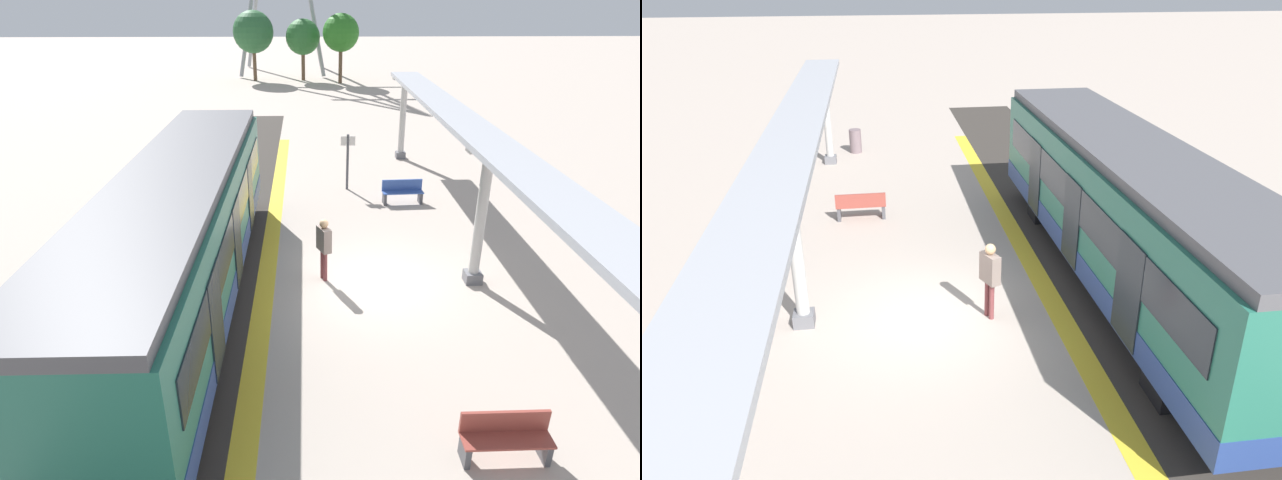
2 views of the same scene
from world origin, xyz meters
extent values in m
plane|color=#B4A598|center=(0.00, 0.00, 0.00)|extent=(176.00, 176.00, 0.00)
cube|color=gold|center=(-2.89, 0.00, 0.00)|extent=(0.50, 30.83, 0.01)
cube|color=#38332D|center=(-4.74, 0.00, 0.00)|extent=(3.20, 42.83, 0.01)
cube|color=#256B58|center=(-4.74, -0.90, 1.94)|extent=(2.60, 13.51, 2.60)
cube|color=navy|center=(-4.74, -0.90, 0.92)|extent=(2.63, 13.53, 0.55)
cube|color=#515156|center=(-4.74, -0.90, 3.36)|extent=(2.39, 13.51, 0.24)
cube|color=#1E262D|center=(-3.43, -0.90, 2.25)|extent=(0.03, 12.43, 0.84)
cube|color=#1E262D|center=(-3.42, -4.27, 1.69)|extent=(0.04, 1.10, 2.00)
cube|color=#1E262D|center=(-3.42, -0.90, 1.69)|extent=(0.04, 1.10, 2.00)
cube|color=#1E262D|center=(-3.42, 2.48, 1.69)|extent=(0.04, 1.10, 2.00)
cube|color=black|center=(-4.74, 3.42, 0.32)|extent=(2.21, 0.90, 0.64)
cube|color=black|center=(-4.74, -5.22, 0.32)|extent=(2.21, 0.90, 0.64)
cube|color=slate|center=(2.69, -0.04, 0.15)|extent=(0.44, 0.44, 0.30)
cylinder|color=#B7B4B0|center=(2.69, -0.04, 1.95)|extent=(0.28, 0.28, 3.30)
cube|color=#B7B4B0|center=(2.69, -0.04, 3.66)|extent=(1.10, 0.36, 0.12)
cube|color=slate|center=(2.69, 11.81, 0.15)|extent=(0.44, 0.44, 0.30)
cylinder|color=#B7B4B0|center=(2.69, 11.81, 1.95)|extent=(0.28, 0.28, 3.30)
cube|color=#B7B4B0|center=(2.69, 11.81, 3.66)|extent=(1.10, 0.36, 0.12)
cube|color=#A8AAB2|center=(2.69, -0.11, 3.80)|extent=(1.20, 24.64, 0.16)
cube|color=#3758A8|center=(1.79, 5.89, 0.44)|extent=(1.52, 0.52, 0.04)
cube|color=#3758A8|center=(1.78, 6.08, 0.66)|extent=(1.50, 0.14, 0.40)
cube|color=#4C4C51|center=(2.46, 5.92, 0.21)|extent=(0.12, 0.40, 0.42)
cube|color=#4C4C51|center=(1.12, 5.85, 0.21)|extent=(0.12, 0.40, 0.42)
cube|color=#974036|center=(1.49, -6.03, 0.44)|extent=(1.50, 0.46, 0.04)
cube|color=#974036|center=(1.48, -5.84, 0.66)|extent=(1.50, 0.08, 0.40)
cube|color=#4C4C51|center=(2.16, -6.02, 0.21)|extent=(0.10, 0.40, 0.42)
cube|color=#4C4C51|center=(0.82, -6.04, 0.21)|extent=(0.10, 0.40, 0.42)
cylinder|color=#4C4C51|center=(-0.15, 7.52, 1.10)|extent=(0.10, 0.10, 2.20)
cube|color=silver|center=(-0.15, 7.52, 1.95)|extent=(0.56, 0.04, 0.36)
cylinder|color=brown|center=(-1.28, 0.14, 0.44)|extent=(0.11, 0.11, 0.87)
cylinder|color=brown|center=(-1.35, 0.30, 0.44)|extent=(0.11, 0.11, 0.87)
cube|color=gray|center=(-1.32, 0.22, 1.20)|extent=(0.41, 0.56, 0.65)
sphere|color=tan|center=(-1.32, 0.22, 1.65)|extent=(0.24, 0.24, 0.24)
cylinder|color=brown|center=(-6.18, 36.43, 1.32)|extent=(0.32, 0.32, 2.64)
sphere|color=#255A2F|center=(-6.18, 36.43, 4.04)|extent=(3.50, 3.50, 3.50)
cylinder|color=brown|center=(-1.91, 36.52, 1.22)|extent=(0.32, 0.32, 2.43)
sphere|color=#265F29|center=(-1.91, 36.52, 3.62)|extent=(2.98, 2.98, 2.98)
cylinder|color=brown|center=(1.27, 34.81, 1.42)|extent=(0.32, 0.32, 2.85)
sphere|color=#25691E|center=(1.27, 34.81, 4.07)|extent=(3.06, 3.06, 3.06)
camera|label=1|loc=(-1.76, -12.44, 7.10)|focal=29.76mm
camera|label=2|loc=(0.98, 11.82, 7.15)|focal=34.76mm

